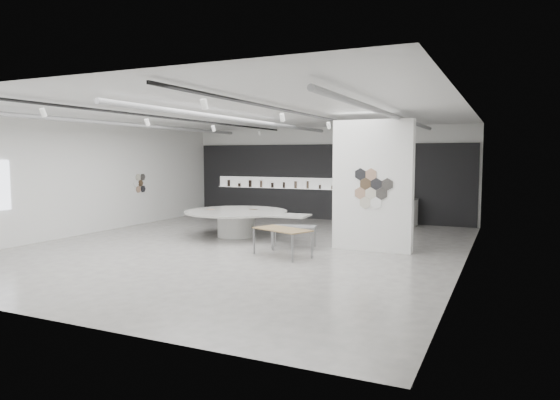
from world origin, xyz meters
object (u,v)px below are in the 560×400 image
at_px(display_island, 238,220).
at_px(sample_table_stone, 294,228).
at_px(partition_column, 373,186).
at_px(sample_table_wood, 282,231).
at_px(kitchen_counter, 393,211).

bearing_deg(display_island, sample_table_stone, -28.35).
distance_m(partition_column, sample_table_stone, 2.50).
xyz_separation_m(display_island, sample_table_stone, (2.47, -1.14, 0.03)).
xyz_separation_m(display_island, sample_table_wood, (2.65, -2.31, 0.12)).
bearing_deg(sample_table_wood, sample_table_stone, 98.62).
relative_size(sample_table_wood, kitchen_counter, 0.92).
relative_size(partition_column, display_island, 0.81).
distance_m(partition_column, kitchen_counter, 5.69).
relative_size(partition_column, sample_table_stone, 2.67).
bearing_deg(sample_table_wood, partition_column, 42.94).
bearing_deg(sample_table_stone, display_island, 155.27).
relative_size(display_island, sample_table_wood, 2.57).
relative_size(display_island, sample_table_stone, 3.28).
bearing_deg(sample_table_wood, kitchen_counter, 79.81).
bearing_deg(sample_table_stone, kitchen_counter, 76.33).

